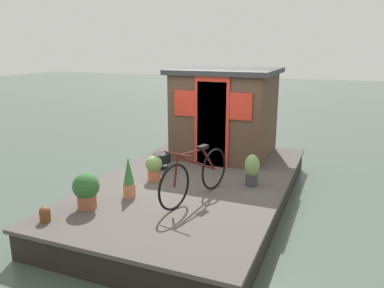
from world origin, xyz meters
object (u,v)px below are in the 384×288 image
houseboat_cabin (226,112)px  potted_plant_geranium (154,167)px  bicycle (196,175)px  charcoal_grill (162,158)px  mooring_bollard (45,214)px  potted_plant_succulent (86,189)px  potted_plant_lavender (129,178)px  potted_plant_mint (252,170)px

houseboat_cabin → potted_plant_geranium: (-2.15, 0.66, -0.71)m
bicycle → potted_plant_geranium: (0.50, 1.00, -0.14)m
potted_plant_geranium → charcoal_grill: size_ratio=1.29×
potted_plant_geranium → mooring_bollard: 2.16m
houseboat_cabin → potted_plant_succulent: houseboat_cabin is taller
potted_plant_geranium → potted_plant_lavender: bearing=179.9°
charcoal_grill → potted_plant_geranium: bearing=-164.6°
houseboat_cabin → potted_plant_lavender: (-3.00, 0.66, -0.64)m
potted_plant_mint → potted_plant_geranium: 1.74m
potted_plant_mint → potted_plant_lavender: (-1.27, 1.69, 0.03)m
potted_plant_succulent → mooring_bollard: size_ratio=2.49×
houseboat_cabin → bicycle: size_ratio=1.25×
bicycle → mooring_bollard: 2.27m
mooring_bollard → potted_plant_succulent: bearing=-23.9°
potted_plant_mint → mooring_bollard: bearing=137.0°
potted_plant_mint → charcoal_grill: size_ratio=1.56×
bicycle → charcoal_grill: bicycle is taller
potted_plant_geranium → bicycle: bearing=-116.5°
houseboat_cabin → potted_plant_mint: bearing=-149.2°
bicycle → potted_plant_geranium: bearing=63.5°
bicycle → charcoal_grill: (1.18, 1.19, -0.18)m
potted_plant_lavender → charcoal_grill: potted_plant_lavender is taller
houseboat_cabin → bicycle: bearing=-172.6°
potted_plant_geranium → charcoal_grill: potted_plant_geranium is taller
potted_plant_lavender → charcoal_grill: bearing=6.9°
potted_plant_geranium → potted_plant_lavender: size_ratio=0.69×
potted_plant_succulent → potted_plant_lavender: bearing=-29.8°
potted_plant_mint → charcoal_grill: (0.26, 1.88, -0.08)m
bicycle → charcoal_grill: 1.69m
potted_plant_geranium → mooring_bollard: size_ratio=2.09×
bicycle → potted_plant_mint: bicycle is taller
potted_plant_succulent → charcoal_grill: (2.15, -0.17, -0.09)m
potted_plant_mint → potted_plant_succulent: 2.79m
houseboat_cabin → potted_plant_lavender: houseboat_cabin is taller
houseboat_cabin → potted_plant_mint: houseboat_cabin is taller
potted_plant_mint → potted_plant_geranium: potted_plant_mint is taller
potted_plant_mint → mooring_bollard: 3.39m
houseboat_cabin → potted_plant_succulent: (-3.62, 1.02, -0.66)m
houseboat_cabin → potted_plant_geranium: houseboat_cabin is taller
potted_plant_mint → mooring_bollard: (-2.48, 2.31, -0.18)m
potted_plant_succulent → bicycle: bearing=-54.4°
potted_plant_succulent → potted_plant_geranium: (1.47, -0.36, -0.05)m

